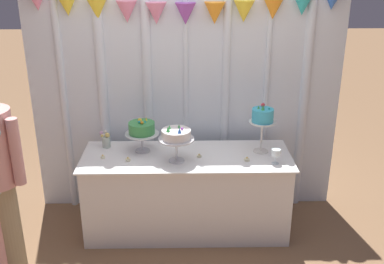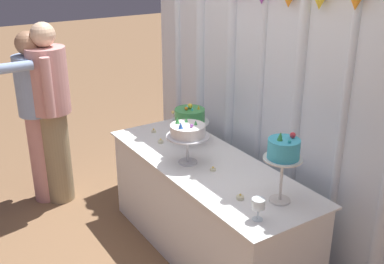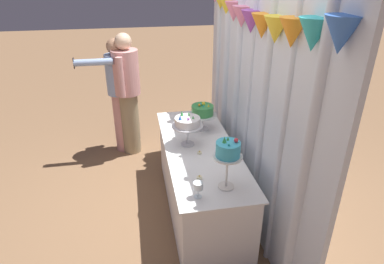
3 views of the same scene
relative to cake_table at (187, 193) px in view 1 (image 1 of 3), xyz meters
The scene contains 12 objects.
ground_plane 0.40m from the cake_table, 90.00° to the right, with size 24.00×24.00×0.00m, color #846042.
draped_curtain 1.08m from the cake_table, 91.77° to the left, with size 3.00×0.19×2.44m.
cake_table is the anchor object (origin of this frame).
cake_display_leftmost 0.73m from the cake_table, 165.26° to the left, with size 0.31×0.31×0.32m.
cake_display_center 0.64m from the cake_table, 128.02° to the right, with size 0.31×0.31×0.35m.
cake_display_rightmost 1.00m from the cake_table, ahead, with size 0.24×0.24×0.47m.
wine_glass 0.93m from the cake_table, 12.86° to the right, with size 0.08×0.08×0.14m.
flower_vase 0.91m from the cake_table, 164.45° to the left, with size 0.10×0.09×0.16m.
tealight_far_left 0.85m from the cake_table, behind, with size 0.04×0.04×0.03m.
tealight_near_left 0.66m from the cake_table, 169.55° to the right, with size 0.05×0.05×0.04m.
tealight_near_right 0.41m from the cake_table, 14.46° to the right, with size 0.04×0.04×0.03m.
tealight_far_right 0.67m from the cake_table, 12.23° to the right, with size 0.05×0.05×0.04m.
Camera 1 is at (-0.02, -3.68, 2.51)m, focal length 42.91 mm.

